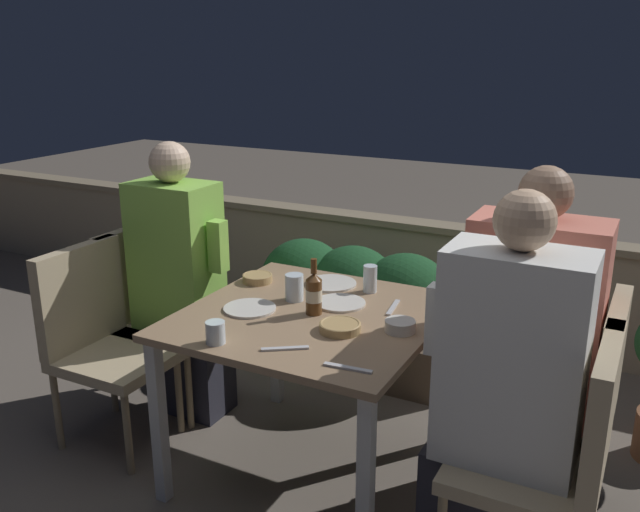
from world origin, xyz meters
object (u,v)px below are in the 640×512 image
(chair_left_near, at_px, (100,329))
(person_coral_top, at_px, (522,347))
(beer_bottle, at_px, (313,293))
(person_white_polo, at_px, (500,391))
(person_green_blouse, at_px, (182,281))
(chair_right_near, at_px, (561,446))
(chair_left_far, at_px, (151,302))
(chair_right_far, at_px, (576,395))

(chair_left_near, distance_m, person_coral_top, 1.84)
(chair_left_near, relative_size, beer_bottle, 3.92)
(chair_left_near, bearing_deg, person_white_polo, -0.64)
(person_green_blouse, distance_m, beer_bottle, 0.85)
(chair_left_near, bearing_deg, chair_right_near, -0.57)
(chair_right_near, bearing_deg, chair_left_near, 179.43)
(person_coral_top, bearing_deg, chair_left_near, -168.87)
(chair_left_far, height_order, person_white_polo, person_white_polo)
(chair_left_near, xyz_separation_m, beer_bottle, (1.01, 0.17, 0.29))
(person_green_blouse, distance_m, chair_right_near, 1.86)
(chair_right_far, bearing_deg, person_coral_top, 180.00)
(person_green_blouse, xyz_separation_m, chair_right_near, (1.82, -0.38, -0.15))
(chair_right_near, bearing_deg, person_green_blouse, 168.06)
(chair_right_near, distance_m, person_coral_top, 0.45)
(person_white_polo, xyz_separation_m, chair_right_far, (0.20, 0.37, -0.15))
(chair_left_far, xyz_separation_m, person_green_blouse, (0.21, 0.00, 0.15))
(chair_left_near, relative_size, chair_right_near, 1.00)
(beer_bottle, bearing_deg, person_green_blouse, 166.68)
(person_green_blouse, relative_size, person_coral_top, 0.98)
(chair_right_far, bearing_deg, chair_left_near, -169.99)
(chair_right_near, xyz_separation_m, chair_right_far, (-0.00, 0.37, 0.00))
(person_white_polo, xyz_separation_m, person_coral_top, (-0.00, 0.37, 0.01))
(person_coral_top, bearing_deg, beer_bottle, -166.99)
(chair_right_far, xyz_separation_m, beer_bottle, (-1.00, -0.18, 0.29))
(chair_left_far, height_order, person_coral_top, person_coral_top)
(person_green_blouse, bearing_deg, person_coral_top, -0.40)
(person_green_blouse, bearing_deg, beer_bottle, -13.32)
(person_coral_top, bearing_deg, chair_left_far, 179.65)
(chair_right_near, xyz_separation_m, beer_bottle, (-1.00, 0.19, 0.29))
(chair_left_far, bearing_deg, beer_bottle, -10.71)
(chair_left_near, height_order, chair_right_far, same)
(person_coral_top, bearing_deg, chair_right_far, 0.00)
(chair_left_far, height_order, person_green_blouse, person_green_blouse)
(person_green_blouse, distance_m, person_white_polo, 1.66)
(chair_left_far, distance_m, person_coral_top, 1.82)
(chair_right_far, distance_m, person_coral_top, 0.26)
(person_green_blouse, distance_m, chair_right_far, 1.82)
(chair_right_far, bearing_deg, chair_left_far, 179.68)
(person_white_polo, bearing_deg, chair_right_far, 61.56)
(person_green_blouse, bearing_deg, chair_left_far, -180.00)
(chair_left_near, relative_size, chair_left_far, 1.00)
(chair_left_far, relative_size, person_coral_top, 0.66)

